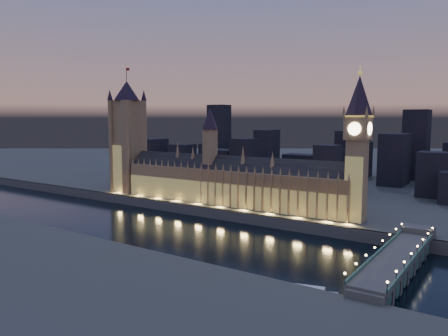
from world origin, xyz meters
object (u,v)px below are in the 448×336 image
Objects in this scene: elizabeth_tower at (358,136)px; westminster_bridge at (399,261)px; palace_of_westminster at (229,182)px; river_boat at (301,293)px; victoria_tower at (128,131)px.

elizabeth_tower is 0.92× the size of westminster_bridge.
elizabeth_tower is (102.67, 0.19, 39.21)m from palace_of_westminster.
westminster_bridge is at bearing 62.84° from river_boat.
victoria_tower reaches higher than westminster_bridge.
westminster_bridge is (261.06, -65.37, -59.31)m from victoria_tower.
victoria_tower is at bearing -180.00° from elizabeth_tower.
westminster_bridge is 61.47m from river_boat.
victoria_tower is at bearing 165.94° from westminster_bridge.
palace_of_westminster is 5.24× the size of river_boat.
elizabeth_tower reaches higher than palace_of_westminster.
palace_of_westminster reaches higher than river_boat.
palace_of_westminster is 160.94m from westminster_bridge.
palace_of_westminster is 109.90m from elizabeth_tower.
westminster_bridge is 2.93× the size of river_boat.
river_boat is at bearing -82.84° from elizabeth_tower.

